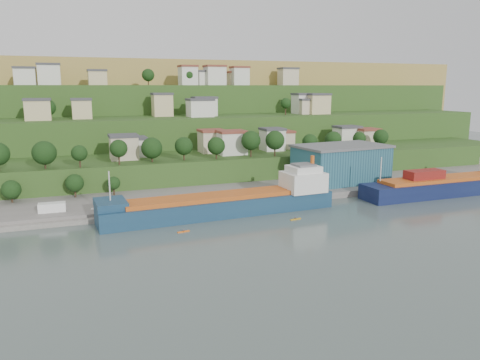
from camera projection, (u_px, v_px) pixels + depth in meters
name	position (u px, v px, depth m)	size (l,w,h in m)	color
ground	(267.00, 221.00, 122.15)	(500.00, 500.00, 0.00)	#4B5B55
quay	(289.00, 192.00, 154.71)	(220.00, 26.00, 4.00)	slate
pebble_beach	(43.00, 219.00, 123.57)	(40.00, 18.00, 2.40)	slate
hillside	(153.00, 145.00, 277.15)	(360.00, 210.90, 96.00)	#284719
cargo_ship_near	(228.00, 205.00, 128.06)	(65.79, 13.69, 16.79)	#142F4B
cargo_ship_far	(455.00, 185.00, 152.87)	(62.55, 10.59, 16.98)	#0C1237
warehouse	(341.00, 163.00, 161.30)	(32.73, 21.97, 12.80)	#1C4255
caravan	(52.00, 209.00, 123.23)	(6.81, 2.84, 3.18)	white
dinghy	(99.00, 210.00, 126.65)	(4.27, 1.60, 0.85)	silver
kayak_orange	(183.00, 231.00, 112.66)	(3.11, 1.03, 0.77)	orange
kayak_yellow	(296.00, 219.00, 123.18)	(3.25, 1.08, 0.80)	#C68E17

